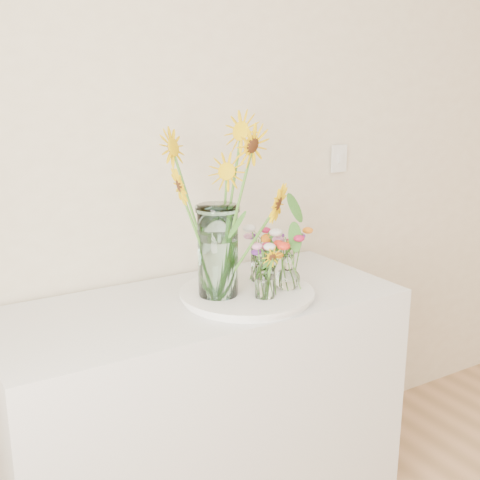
{
  "coord_description": "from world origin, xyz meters",
  "views": [
    {
      "loc": [
        -1.43,
        0.19,
        1.63
      ],
      "look_at": [
        -0.41,
        1.89,
        1.11
      ],
      "focal_mm": 45.0,
      "sensor_mm": 36.0,
      "label": 1
    }
  ],
  "objects_px": {
    "counter": "(203,416)",
    "tray": "(247,295)",
    "small_vase_a": "(265,282)",
    "mason_jar": "(218,251)",
    "small_vase_b": "(288,272)",
    "small_vase_c": "(261,265)"
  },
  "relations": [
    {
      "from": "counter",
      "to": "tray",
      "type": "distance_m",
      "value": 0.49
    },
    {
      "from": "small_vase_b",
      "to": "small_vase_c",
      "type": "xyz_separation_m",
      "value": [
        -0.03,
        0.12,
        -0.0
      ]
    },
    {
      "from": "small_vase_a",
      "to": "small_vase_c",
      "type": "xyz_separation_m",
      "value": [
        0.08,
        0.15,
        0.01
      ]
    },
    {
      "from": "counter",
      "to": "small_vase_a",
      "type": "distance_m",
      "value": 0.58
    },
    {
      "from": "mason_jar",
      "to": "small_vase_b",
      "type": "xyz_separation_m",
      "value": [
        0.24,
        -0.07,
        -0.09
      ]
    },
    {
      "from": "small_vase_c",
      "to": "tray",
      "type": "bearing_deg",
      "value": -146.0
    },
    {
      "from": "small_vase_a",
      "to": "small_vase_c",
      "type": "relative_size",
      "value": 0.9
    },
    {
      "from": "mason_jar",
      "to": "tray",
      "type": "bearing_deg",
      "value": -10.34
    },
    {
      "from": "small_vase_b",
      "to": "small_vase_a",
      "type": "bearing_deg",
      "value": -163.46
    },
    {
      "from": "counter",
      "to": "small_vase_a",
      "type": "xyz_separation_m",
      "value": [
        0.16,
        -0.15,
        0.53
      ]
    },
    {
      "from": "tray",
      "to": "small_vase_b",
      "type": "xyz_separation_m",
      "value": [
        0.14,
        -0.05,
        0.08
      ]
    },
    {
      "from": "counter",
      "to": "small_vase_c",
      "type": "height_order",
      "value": "small_vase_c"
    },
    {
      "from": "mason_jar",
      "to": "small_vase_c",
      "type": "relative_size",
      "value": 2.48
    },
    {
      "from": "counter",
      "to": "small_vase_b",
      "type": "relative_size",
      "value": 11.02
    },
    {
      "from": "tray",
      "to": "mason_jar",
      "type": "distance_m",
      "value": 0.2
    },
    {
      "from": "counter",
      "to": "tray",
      "type": "xyz_separation_m",
      "value": [
        0.14,
        -0.07,
        0.46
      ]
    },
    {
      "from": "mason_jar",
      "to": "small_vase_b",
      "type": "relative_size",
      "value": 2.48
    },
    {
      "from": "mason_jar",
      "to": "counter",
      "type": "bearing_deg",
      "value": 127.01
    },
    {
      "from": "counter",
      "to": "mason_jar",
      "type": "relative_size",
      "value": 4.45
    },
    {
      "from": "tray",
      "to": "counter",
      "type": "bearing_deg",
      "value": 153.65
    },
    {
      "from": "counter",
      "to": "mason_jar",
      "type": "height_order",
      "value": "mason_jar"
    },
    {
      "from": "small_vase_b",
      "to": "small_vase_c",
      "type": "distance_m",
      "value": 0.12
    }
  ]
}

